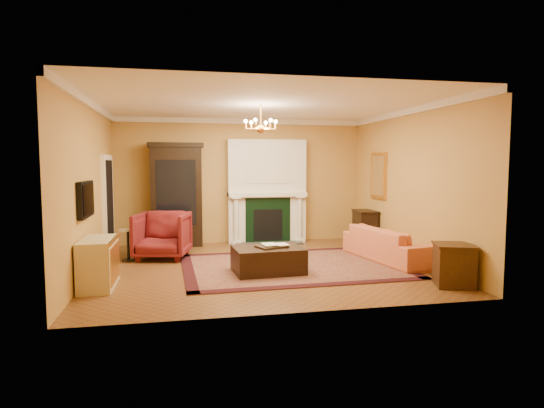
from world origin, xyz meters
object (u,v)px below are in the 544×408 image
object	(u,v)px
wingback_armchair	(162,233)
commode	(98,263)
coral_sofa	(390,239)
console_table	(365,229)
leather_ottoman	(268,260)
pedestal_table	(128,243)
china_cabinet	(176,197)
end_table	(454,266)

from	to	relation	value
wingback_armchair	commode	size ratio (longest dim) A/B	1.02
coral_sofa	console_table	bearing A→B (deg)	-14.95
leather_ottoman	console_table	bearing A→B (deg)	35.04
wingback_armchair	pedestal_table	bearing A→B (deg)	-157.35
wingback_armchair	pedestal_table	world-z (taller)	wingback_armchair
commode	coral_sofa	size ratio (longest dim) A/B	0.45
coral_sofa	leather_ottoman	bearing A→B (deg)	93.12
china_cabinet	pedestal_table	world-z (taller)	china_cabinet
coral_sofa	wingback_armchair	bearing A→B (deg)	67.04
console_table	wingback_armchair	bearing A→B (deg)	-168.11
china_cabinet	end_table	bearing A→B (deg)	-47.33
wingback_armchair	console_table	world-z (taller)	wingback_armchair
pedestal_table	commode	bearing A→B (deg)	-96.93
console_table	pedestal_table	bearing A→B (deg)	-167.79
china_cabinet	leather_ottoman	bearing A→B (deg)	-63.67
pedestal_table	end_table	size ratio (longest dim) A/B	0.99
coral_sofa	console_table	size ratio (longest dim) A/B	2.81
wingback_armchair	china_cabinet	bearing A→B (deg)	91.70
end_table	leather_ottoman	distance (m)	3.05
pedestal_table	coral_sofa	bearing A→B (deg)	-10.88
wingback_armchair	end_table	xyz separation A→B (m)	(4.56, -3.07, -0.20)
commode	leather_ottoman	bearing A→B (deg)	8.06
china_cabinet	coral_sofa	bearing A→B (deg)	-31.98
commode	wingback_armchair	bearing A→B (deg)	66.45
coral_sofa	console_table	world-z (taller)	coral_sofa
end_table	leather_ottoman	xyz separation A→B (m)	(-2.69, 1.42, -0.08)
coral_sofa	leather_ottoman	xyz separation A→B (m)	(-2.58, -0.56, -0.20)
wingback_armchair	console_table	bearing A→B (deg)	20.15
end_table	commode	bearing A→B (deg)	169.29
leather_ottoman	coral_sofa	bearing A→B (deg)	8.16
coral_sofa	china_cabinet	bearing A→B (deg)	49.95
pedestal_table	commode	size ratio (longest dim) A/B	0.62
wingback_armchair	pedestal_table	xyz separation A→B (m)	(-0.66, -0.11, -0.15)
wingback_armchair	console_table	size ratio (longest dim) A/B	1.30
wingback_armchair	pedestal_table	size ratio (longest dim) A/B	1.64
pedestal_table	end_table	bearing A→B (deg)	-29.56
wingback_armchair	pedestal_table	distance (m)	0.69
wingback_armchair	coral_sofa	xyz separation A→B (m)	(4.45, -1.09, -0.08)
coral_sofa	end_table	world-z (taller)	coral_sofa
china_cabinet	wingback_armchair	size ratio (longest dim) A/B	2.21
console_table	leather_ottoman	distance (m)	3.56
wingback_armchair	coral_sofa	bearing A→B (deg)	-0.91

